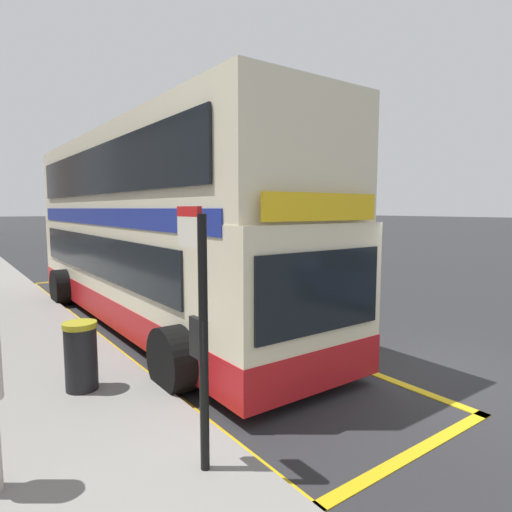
% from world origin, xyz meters
% --- Properties ---
extents(ground_plane, '(260.00, 260.00, 0.00)m').
position_xyz_m(ground_plane, '(0.00, 32.00, 0.00)').
color(ground_plane, '#28282B').
extents(double_decker_bus, '(3.23, 11.41, 4.40)m').
position_xyz_m(double_decker_bus, '(-2.46, 6.01, 2.07)').
color(double_decker_bus, beige).
rests_on(double_decker_bus, ground).
extents(bus_bay_markings, '(3.19, 14.63, 0.01)m').
position_xyz_m(bus_bay_markings, '(-2.41, 6.13, 0.01)').
color(bus_bay_markings, gold).
rests_on(bus_bay_markings, ground).
extents(bus_stop_sign, '(0.09, 0.51, 2.58)m').
position_xyz_m(bus_stop_sign, '(-4.51, -0.10, 1.67)').
color(bus_stop_sign, black).
rests_on(bus_stop_sign, pavement_near).
extents(parked_car_black_far, '(2.09, 4.20, 1.62)m').
position_xyz_m(parked_car_black_far, '(2.75, 28.09, 0.80)').
color(parked_car_black_far, black).
rests_on(parked_car_black_far, ground).
extents(parked_car_silver_distant, '(2.09, 4.20, 1.62)m').
position_xyz_m(parked_car_silver_distant, '(2.70, 17.88, 0.80)').
color(parked_car_silver_distant, '#B2B5BA').
rests_on(parked_car_silver_distant, ground).
extents(litter_bin, '(0.46, 0.46, 0.97)m').
position_xyz_m(litter_bin, '(-4.99, 2.51, 0.63)').
color(litter_bin, black).
rests_on(litter_bin, pavement_near).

